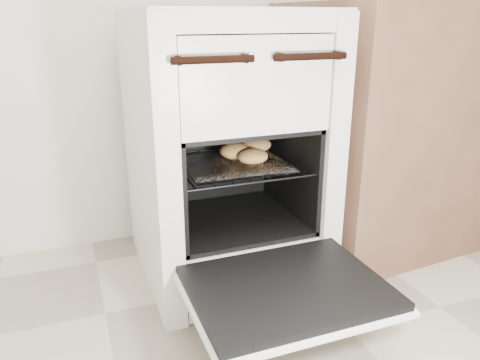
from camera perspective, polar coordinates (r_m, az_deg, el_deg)
name	(u,v)px	position (r m, az deg, el deg)	size (l,w,h in m)	color
stove	(225,154)	(1.59, -1.82, 3.22)	(0.58, 0.65, 0.89)	silver
oven_door	(287,290)	(1.27, 5.75, -13.18)	(0.52, 0.41, 0.04)	black
oven_rack	(232,164)	(1.54, -1.03, 1.93)	(0.42, 0.41, 0.01)	black
foil_sheet	(234,164)	(1.52, -0.78, 1.94)	(0.33, 0.29, 0.01)	silver
baked_rolls	(248,150)	(1.57, 0.95, 3.67)	(0.23, 0.25, 0.05)	tan
counter	(403,125)	(2.01, 19.31, 6.37)	(0.92, 0.62, 0.92)	brown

